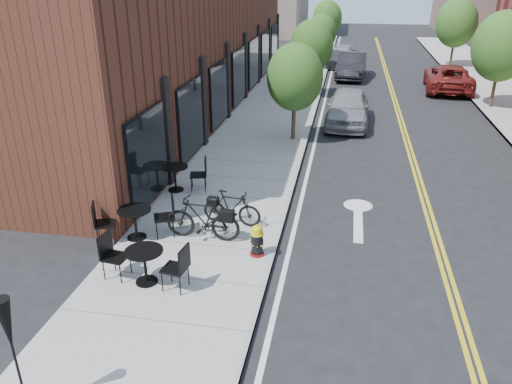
# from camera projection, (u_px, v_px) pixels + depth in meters

# --- Properties ---
(ground) EXTENTS (120.00, 120.00, 0.00)m
(ground) POSITION_uv_depth(u_px,v_px,m) (275.00, 256.00, 12.20)
(ground) COLOR black
(ground) RESTS_ON ground
(sidewalk_near) EXTENTS (4.00, 70.00, 0.12)m
(sidewalk_near) POSITION_uv_depth(u_px,v_px,m) (263.00, 131.00, 21.49)
(sidewalk_near) COLOR #9E9B93
(sidewalk_near) RESTS_ON ground
(building_near) EXTENTS (5.00, 28.00, 7.00)m
(building_near) POSITION_uv_depth(u_px,v_px,m) (187.00, 35.00, 24.43)
(building_near) COLOR #4B2718
(building_near) RESTS_ON ground
(tree_near_a) EXTENTS (2.20, 2.20, 3.81)m
(tree_near_a) POSITION_uv_depth(u_px,v_px,m) (295.00, 77.00, 19.32)
(tree_near_a) COLOR #382B1E
(tree_near_a) RESTS_ON sidewalk_near
(tree_near_b) EXTENTS (2.30, 2.30, 3.98)m
(tree_near_b) POSITION_uv_depth(u_px,v_px,m) (311.00, 46.00, 26.47)
(tree_near_b) COLOR #382B1E
(tree_near_b) RESTS_ON sidewalk_near
(tree_near_c) EXTENTS (2.10, 2.10, 3.67)m
(tree_near_c) POSITION_uv_depth(u_px,v_px,m) (321.00, 33.00, 33.73)
(tree_near_c) COLOR #382B1E
(tree_near_c) RESTS_ON sidewalk_near
(tree_near_d) EXTENTS (2.40, 2.40, 4.11)m
(tree_near_d) POSITION_uv_depth(u_px,v_px,m) (327.00, 19.00, 40.82)
(tree_near_d) COLOR #382B1E
(tree_near_d) RESTS_ON sidewalk_near
(tree_far_b) EXTENTS (2.80, 2.80, 4.62)m
(tree_far_b) POSITION_uv_depth(u_px,v_px,m) (502.00, 46.00, 23.92)
(tree_far_b) COLOR #382B1E
(tree_far_b) RESTS_ON sidewalk_far
(tree_far_c) EXTENTS (2.80, 2.80, 4.62)m
(tree_far_c) POSITION_uv_depth(u_px,v_px,m) (457.00, 23.00, 34.70)
(tree_far_c) COLOR #382B1E
(tree_far_c) RESTS_ON sidewalk_far
(fire_hydrant) EXTENTS (0.40, 0.40, 0.81)m
(fire_hydrant) POSITION_uv_depth(u_px,v_px,m) (257.00, 241.00, 11.88)
(fire_hydrant) COLOR maroon
(fire_hydrant) RESTS_ON sidewalk_near
(bicycle_left) EXTENTS (1.95, 0.61, 1.16)m
(bicycle_left) POSITION_uv_depth(u_px,v_px,m) (203.00, 218.00, 12.51)
(bicycle_left) COLOR black
(bicycle_left) RESTS_ON sidewalk_near
(bicycle_right) EXTENTS (1.65, 0.64, 0.97)m
(bicycle_right) POSITION_uv_depth(u_px,v_px,m) (232.00, 208.00, 13.28)
(bicycle_right) COLOR black
(bicycle_right) RESTS_ON sidewalk_near
(bistro_set_a) EXTENTS (1.97, 0.94, 1.05)m
(bistro_set_a) POSITION_uv_depth(u_px,v_px,m) (145.00, 262.00, 10.75)
(bistro_set_a) COLOR black
(bistro_set_a) RESTS_ON sidewalk_near
(bistro_set_b) EXTENTS (1.98, 1.24, 1.06)m
(bistro_set_b) POSITION_uv_depth(u_px,v_px,m) (135.00, 219.00, 12.57)
(bistro_set_b) COLOR black
(bistro_set_b) RESTS_ON sidewalk_near
(bistro_set_c) EXTENTS (1.98, 1.01, 1.04)m
(bistro_set_c) POSITION_uv_depth(u_px,v_px,m) (175.00, 175.00, 15.34)
(bistro_set_c) COLOR black
(bistro_set_c) RESTS_ON sidewalk_near
(patio_umbrella) EXTENTS (0.34, 0.34, 2.10)m
(patio_umbrella) POSITION_uv_depth(u_px,v_px,m) (9.00, 333.00, 7.15)
(patio_umbrella) COLOR black
(patio_umbrella) RESTS_ON sidewalk_near
(parked_car_a) EXTENTS (2.00, 4.67, 1.57)m
(parked_car_a) POSITION_uv_depth(u_px,v_px,m) (348.00, 107.00, 22.31)
(parked_car_a) COLOR gray
(parked_car_a) RESTS_ON ground
(parked_car_b) EXTENTS (2.01, 4.90, 1.58)m
(parked_car_b) POSITION_uv_depth(u_px,v_px,m) (352.00, 66.00, 32.11)
(parked_car_b) COLOR black
(parked_car_b) RESTS_ON ground
(parked_car_c) EXTENTS (1.96, 4.52, 1.29)m
(parked_car_c) POSITION_uv_depth(u_px,v_px,m) (341.00, 57.00, 36.20)
(parked_car_c) COLOR #A2A2A6
(parked_car_c) RESTS_ON ground
(parked_car_far) EXTENTS (2.90, 5.58, 1.50)m
(parked_car_far) POSITION_uv_depth(u_px,v_px,m) (448.00, 78.00, 28.68)
(parked_car_far) COLOR maroon
(parked_car_far) RESTS_ON ground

